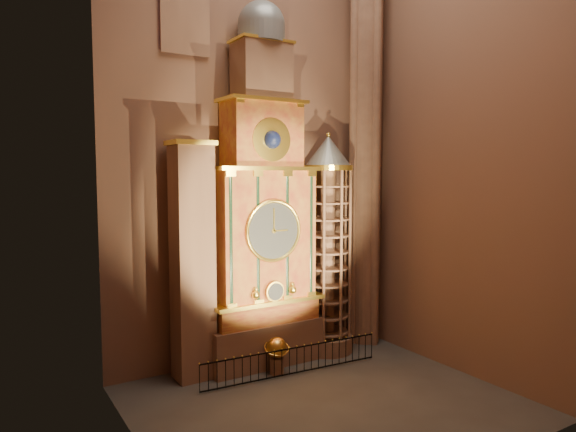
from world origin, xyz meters
TOP-DOWN VIEW (x-y plane):
  - floor at (0.00, 0.00)m, footprint 14.00×14.00m
  - wall_back at (0.00, 6.00)m, footprint 22.00×0.00m
  - wall_left at (-7.00, 0.00)m, footprint 0.00×22.00m
  - wall_right at (7.00, 0.00)m, footprint 0.00×22.00m
  - astronomical_clock at (0.00, 4.96)m, footprint 5.60×2.41m
  - portrait_tower at (-3.40, 4.98)m, footprint 1.80×1.60m
  - stair_turret at (3.50, 4.70)m, footprint 2.50×2.50m
  - gothic_pier at (6.10, 5.00)m, footprint 2.04×2.04m
  - celestial_globe at (-0.13, 3.48)m, footprint 1.33×1.28m
  - iron_railing at (0.37, 2.91)m, footprint 8.47×0.65m

SIDE VIEW (x-z plane):
  - floor at x=0.00m, z-range 0.00..0.00m
  - iron_railing at x=0.37m, z-range 0.05..1.24m
  - celestial_globe at x=-0.13m, z-range 0.16..1.79m
  - portrait_tower at x=-3.40m, z-range 0.05..10.25m
  - stair_turret at x=3.50m, z-range -0.13..10.67m
  - astronomical_clock at x=0.00m, z-range -1.67..15.03m
  - wall_back at x=0.00m, z-range 0.00..22.00m
  - wall_left at x=-7.00m, z-range 0.00..22.00m
  - wall_right at x=7.00m, z-range 0.00..22.00m
  - gothic_pier at x=6.10m, z-range 0.00..22.00m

